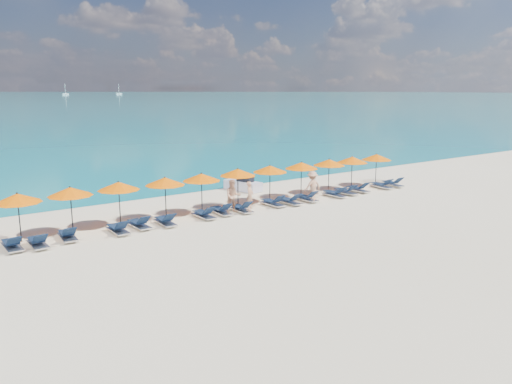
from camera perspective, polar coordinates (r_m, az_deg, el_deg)
ground at (r=25.37m, az=3.90°, el=-3.79°), size 1400.00×1400.00×0.00m
sailboat_near at (r=576.98m, az=-20.95°, el=10.44°), size 6.52×2.17×11.96m
sailboat_far at (r=603.91m, az=-15.39°, el=10.81°), size 6.57×2.19×12.05m
jetski at (r=33.73m, az=-1.48°, el=0.84°), size 1.61×2.88×0.97m
beachgoer_a at (r=28.47m, az=-0.71°, el=-0.38°), size 0.69×0.66×1.60m
beachgoer_b at (r=27.66m, az=-2.65°, el=-0.49°), size 1.03×0.82×1.86m
beachgoer_c at (r=30.75m, az=6.45°, el=0.68°), size 1.21×0.60×1.84m
umbrella_0 at (r=24.51m, az=-25.62°, el=-0.64°), size 2.10×2.10×2.28m
umbrella_1 at (r=25.10m, az=-20.48°, el=0.05°), size 2.10×2.10×2.28m
umbrella_2 at (r=25.78m, az=-15.44°, el=0.67°), size 2.10×2.10×2.28m
umbrella_3 at (r=26.53m, az=-10.37°, el=1.21°), size 2.10×2.10×2.28m
umbrella_4 at (r=27.47m, az=-6.26°, el=1.69°), size 2.10×2.10×2.28m
umbrella_5 at (r=28.94m, az=-2.10°, el=2.26°), size 2.10×2.10×2.28m
umbrella_6 at (r=30.16m, az=1.61°, el=2.65°), size 2.10×2.10×2.28m
umbrella_7 at (r=31.63m, az=5.22°, el=3.03°), size 2.10×2.10×2.28m
umbrella_8 at (r=33.16m, az=8.35°, el=3.36°), size 2.10×2.10×2.28m
umbrella_9 at (r=34.71m, az=10.94°, el=3.64°), size 2.10×2.10×2.28m
umbrella_10 at (r=36.43m, az=13.62°, el=3.90°), size 2.10×2.10×2.28m
lounger_0 at (r=23.85m, az=-26.10°, el=-5.42°), size 0.68×1.72×0.66m
lounger_1 at (r=23.76m, az=-23.68°, el=-5.27°), size 0.67×1.72×0.66m
lounger_2 at (r=24.36m, az=-20.74°, el=-4.62°), size 0.73×1.74×0.66m
lounger_3 at (r=24.69m, az=-15.48°, el=-4.07°), size 0.64×1.71×0.66m
lounger_4 at (r=25.33m, az=-13.19°, el=-3.55°), size 0.70×1.73×0.66m
lounger_5 at (r=25.60m, az=-10.31°, el=-3.27°), size 0.68×1.72×0.66m
lounger_6 at (r=26.66m, az=-5.97°, el=-2.53°), size 0.65×1.71×0.66m
lounger_7 at (r=27.39m, az=-3.98°, el=-2.11°), size 0.71×1.73×0.66m
lounger_8 at (r=27.84m, az=-1.69°, el=-1.86°), size 0.64×1.71×0.66m
lounger_9 at (r=29.26m, az=1.94°, el=-1.19°), size 0.69×1.73×0.66m
lounger_10 at (r=29.73m, az=3.86°, el=-1.00°), size 0.70×1.73×0.66m
lounger_11 at (r=30.65m, az=5.77°, el=-0.65°), size 0.66×1.71×0.66m
lounger_12 at (r=32.10m, az=8.99°, el=-0.17°), size 0.71×1.73×0.66m
lounger_13 at (r=32.97m, az=10.24°, el=0.10°), size 0.79×1.75×0.66m
lounger_14 at (r=33.90m, az=11.60°, el=0.37°), size 0.66×1.72×0.66m
lounger_15 at (r=35.54m, az=14.18°, el=0.77°), size 0.69×1.72×0.66m
lounger_16 at (r=36.39m, az=15.36°, el=0.96°), size 0.78×1.75×0.66m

